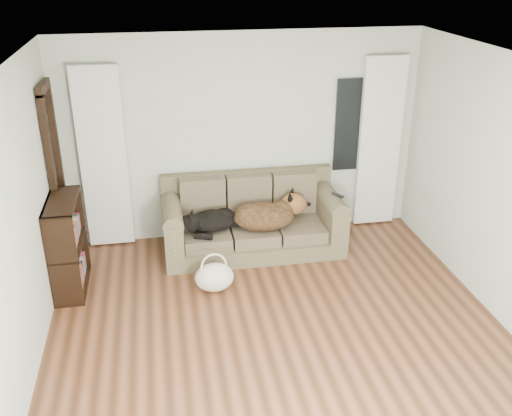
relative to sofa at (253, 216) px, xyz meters
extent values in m
plane|color=#402414|center=(-0.04, -1.97, -0.45)|extent=(5.00, 5.00, 0.00)
plane|color=white|center=(-0.04, -1.97, 2.15)|extent=(5.00, 5.00, 0.00)
cube|color=beige|center=(-0.04, 0.53, 0.85)|extent=(4.50, 0.04, 2.60)
cube|color=beige|center=(-2.29, -1.97, 0.85)|extent=(0.04, 5.00, 2.60)
cube|color=white|center=(-1.74, 0.45, 0.70)|extent=(0.55, 0.08, 2.25)
cube|color=white|center=(1.76, 0.45, 0.70)|extent=(0.55, 0.08, 2.25)
cube|color=black|center=(1.41, 0.50, 0.95)|extent=(0.50, 0.03, 1.20)
cube|color=black|center=(-2.24, 0.07, 0.60)|extent=(0.07, 0.60, 2.10)
cube|color=#514F38|center=(0.00, 0.00, 0.00)|extent=(2.19, 0.94, 0.89)
ellipsoid|color=black|center=(-0.54, -0.09, 0.03)|extent=(0.63, 0.47, 0.25)
ellipsoid|color=black|center=(0.16, -0.11, 0.04)|extent=(0.82, 0.61, 0.34)
cube|color=black|center=(1.02, -0.17, 0.28)|extent=(0.12, 0.17, 0.02)
ellipsoid|color=beige|center=(-0.58, -0.86, -0.29)|extent=(0.49, 0.41, 0.32)
cube|color=black|center=(-2.13, -0.51, 0.05)|extent=(0.36, 0.86, 1.05)
camera|label=1|loc=(-1.09, -6.25, 3.01)|focal=40.00mm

